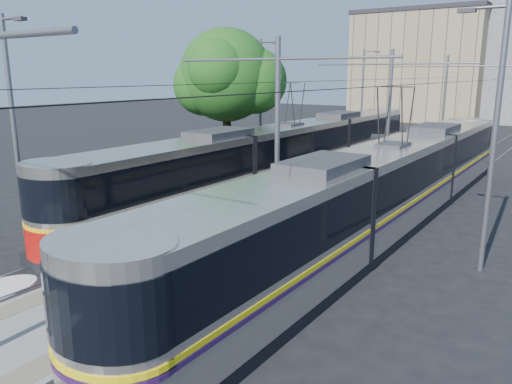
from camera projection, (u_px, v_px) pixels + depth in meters
The scene contains 12 objects.
ground at pixel (116, 304), 13.27m from camera, with size 160.00×160.00×0.00m, color black.
platform at pixel (365, 184), 26.87m from camera, with size 4.00×50.00×0.30m, color gray.
tactile_strip_left at pixel (341, 178), 27.63m from camera, with size 0.70×50.00×0.01m, color gray.
tactile_strip_right at pixel (392, 185), 26.03m from camera, with size 0.70×50.00×0.01m, color gray.
rails at pixel (365, 187), 26.90m from camera, with size 8.71×70.00×0.03m.
tram_left at pixel (289, 155), 26.88m from camera, with size 2.43×30.13×5.50m.
tram_right at pixel (390, 183), 19.31m from camera, with size 2.43×28.93×5.50m.
catenary at pixel (346, 105), 23.57m from camera, with size 9.20×70.00×7.00m.
street_lamps at pixel (395, 105), 29.14m from camera, with size 15.18×38.22×8.00m.
shelter at pixel (377, 159), 25.79m from camera, with size 1.06×1.34×2.59m.
tree at pixel (234, 77), 28.68m from camera, with size 5.88×5.44×8.55m.
building_left at pixel (423, 66), 65.30m from camera, with size 16.32×12.24×13.77m.
Camera 1 is at (9.97, -7.97, 5.99)m, focal length 35.00 mm.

